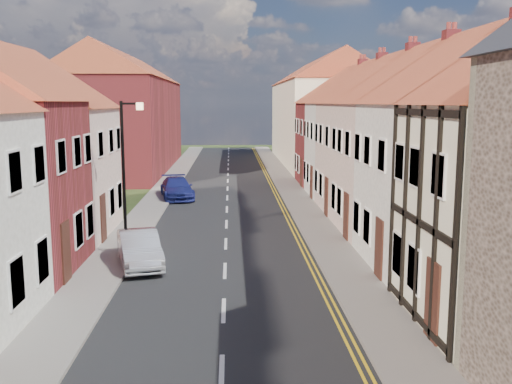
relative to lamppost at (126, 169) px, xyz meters
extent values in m
cube|color=black|center=(3.81, 10.00, -3.53)|extent=(7.00, 90.00, 0.02)
cube|color=slate|center=(-0.59, 10.00, -3.48)|extent=(1.80, 90.00, 0.12)
cube|color=slate|center=(8.21, 10.00, -3.48)|extent=(1.80, 90.00, 0.12)
cube|color=white|center=(13.11, -1.90, -0.54)|extent=(8.00, 5.80, 6.00)
cube|color=#FDD0C8|center=(13.11, 3.50, -0.54)|extent=(8.00, 5.00, 6.00)
cube|color=maroon|center=(13.11, 1.60, 4.66)|extent=(0.60, 0.60, 1.60)
cube|color=#FDD0C8|center=(13.11, 8.90, -0.54)|extent=(8.00, 5.80, 6.00)
cube|color=maroon|center=(13.11, 6.60, 4.66)|extent=(0.60, 0.60, 1.60)
cube|color=white|center=(13.11, 14.30, -0.54)|extent=(8.00, 5.00, 6.00)
cube|color=maroon|center=(13.11, 12.40, 4.66)|extent=(0.60, 0.60, 1.60)
cube|color=maroon|center=(13.11, 19.70, -0.54)|extent=(8.00, 5.80, 6.00)
cube|color=maroon|center=(13.11, 17.40, 4.66)|extent=(0.60, 0.60, 1.60)
cube|color=#FDD0C8|center=(-5.49, 3.85, -0.64)|extent=(8.00, 6.10, 5.80)
cube|color=white|center=(13.11, 35.00, 0.46)|extent=(8.00, 24.00, 8.00)
cube|color=maroon|center=(-5.49, 30.00, 0.46)|extent=(8.00, 24.00, 8.00)
cylinder|color=black|center=(-0.09, 0.00, -0.42)|extent=(0.12, 0.12, 6.00)
cube|color=black|center=(0.26, 0.00, 2.48)|extent=(0.70, 0.08, 0.08)
cube|color=#FFD899|center=(0.61, 0.00, 2.38)|extent=(0.25, 0.15, 0.28)
imported|color=#B6B9BF|center=(0.61, -1.17, -2.88)|extent=(2.38, 4.21, 1.31)
imported|color=navy|center=(0.61, 14.00, -2.87)|extent=(2.72, 4.87, 1.33)
camera|label=1|loc=(4.05, -22.04, 2.53)|focal=40.00mm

